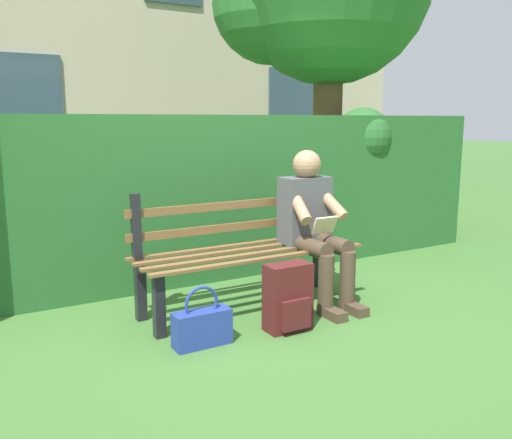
{
  "coord_description": "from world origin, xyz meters",
  "views": [
    {
      "loc": [
        1.95,
        3.42,
        1.41
      ],
      "look_at": [
        0.0,
        0.1,
        0.7
      ],
      "focal_mm": 38.16,
      "sensor_mm": 36.0,
      "label": 1
    }
  ],
  "objects_px": {
    "person_seated": "(314,223)",
    "handbag": "(202,326)",
    "backpack": "(288,298)",
    "park_bench": "(245,251)"
  },
  "relations": [
    {
      "from": "park_bench",
      "to": "backpack",
      "type": "distance_m",
      "value": 0.61
    },
    {
      "from": "handbag",
      "to": "person_seated",
      "type": "bearing_deg",
      "value": -162.73
    },
    {
      "from": "person_seated",
      "to": "handbag",
      "type": "relative_size",
      "value": 3.01
    },
    {
      "from": "park_bench",
      "to": "backpack",
      "type": "relative_size",
      "value": 3.74
    },
    {
      "from": "backpack",
      "to": "person_seated",
      "type": "bearing_deg",
      "value": -141.26
    },
    {
      "from": "backpack",
      "to": "handbag",
      "type": "height_order",
      "value": "backpack"
    },
    {
      "from": "backpack",
      "to": "park_bench",
      "type": "bearing_deg",
      "value": -88.32
    },
    {
      "from": "park_bench",
      "to": "handbag",
      "type": "distance_m",
      "value": 0.85
    },
    {
      "from": "person_seated",
      "to": "backpack",
      "type": "xyz_separation_m",
      "value": [
        0.5,
        0.4,
        -0.4
      ]
    },
    {
      "from": "person_seated",
      "to": "backpack",
      "type": "height_order",
      "value": "person_seated"
    }
  ]
}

